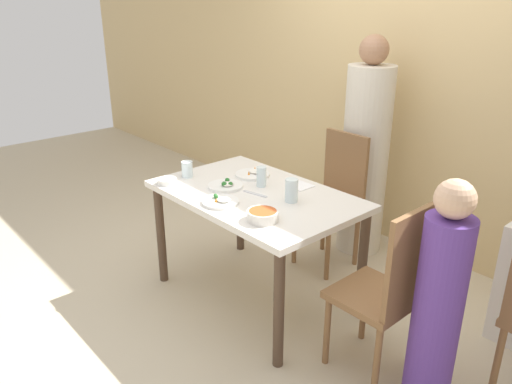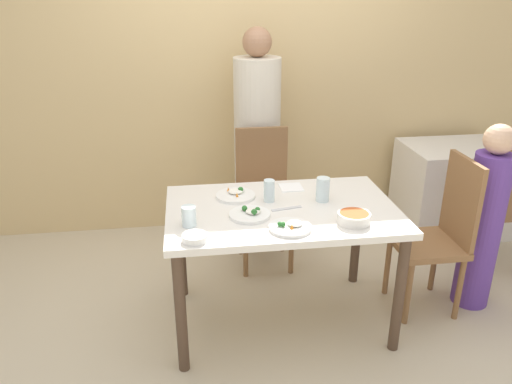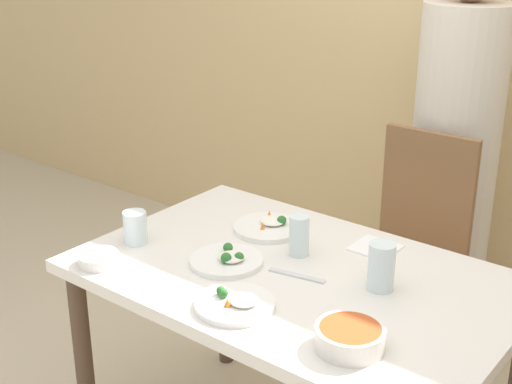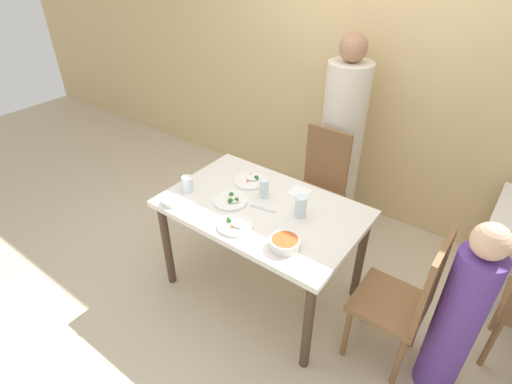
{
  "view_description": "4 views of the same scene",
  "coord_description": "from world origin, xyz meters",
  "px_view_note": "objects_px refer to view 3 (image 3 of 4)",
  "views": [
    {
      "loc": [
        2.2,
        -1.94,
        1.94
      ],
      "look_at": [
        0.11,
        -0.1,
        0.83
      ],
      "focal_mm": 35.0,
      "sensor_mm": 36.0,
      "label": 1
    },
    {
      "loc": [
        -0.51,
        -2.55,
        1.94
      ],
      "look_at": [
        -0.14,
        0.05,
        0.85
      ],
      "focal_mm": 35.0,
      "sensor_mm": 36.0,
      "label": 2
    },
    {
      "loc": [
        1.09,
        -1.58,
        1.78
      ],
      "look_at": [
        -0.12,
        -0.04,
        1.01
      ],
      "focal_mm": 50.0,
      "sensor_mm": 36.0,
      "label": 3
    },
    {
      "loc": [
        1.25,
        -1.74,
        2.32
      ],
      "look_at": [
        -0.01,
        -0.05,
        0.9
      ],
      "focal_mm": 28.0,
      "sensor_mm": 36.0,
      "label": 4
    }
  ],
  "objects_px": {
    "chair_adult_spot": "(410,254)",
    "bowl_curry": "(350,337)",
    "person_adult": "(452,173)",
    "plate_rice_adult": "(269,227)",
    "glass_water_tall": "(381,266)"
  },
  "relations": [
    {
      "from": "chair_adult_spot",
      "to": "bowl_curry",
      "type": "bearing_deg",
      "value": -72.22
    },
    {
      "from": "person_adult",
      "to": "bowl_curry",
      "type": "height_order",
      "value": "person_adult"
    },
    {
      "from": "plate_rice_adult",
      "to": "chair_adult_spot",
      "type": "bearing_deg",
      "value": 65.66
    },
    {
      "from": "chair_adult_spot",
      "to": "person_adult",
      "type": "distance_m",
      "value": 0.42
    },
    {
      "from": "bowl_curry",
      "to": "glass_water_tall",
      "type": "xyz_separation_m",
      "value": [
        -0.09,
        0.31,
        0.04
      ]
    },
    {
      "from": "chair_adult_spot",
      "to": "glass_water_tall",
      "type": "bearing_deg",
      "value": -71.3
    },
    {
      "from": "plate_rice_adult",
      "to": "glass_water_tall",
      "type": "distance_m",
      "value": 0.52
    },
    {
      "from": "chair_adult_spot",
      "to": "person_adult",
      "type": "bearing_deg",
      "value": 90.0
    },
    {
      "from": "chair_adult_spot",
      "to": "glass_water_tall",
      "type": "height_order",
      "value": "chair_adult_spot"
    },
    {
      "from": "glass_water_tall",
      "to": "bowl_curry",
      "type": "bearing_deg",
      "value": -74.33
    },
    {
      "from": "person_adult",
      "to": "bowl_curry",
      "type": "relative_size",
      "value": 9.5
    },
    {
      "from": "bowl_curry",
      "to": "chair_adult_spot",
      "type": "bearing_deg",
      "value": 107.78
    },
    {
      "from": "plate_rice_adult",
      "to": "person_adult",
      "type": "bearing_deg",
      "value": 74.11
    },
    {
      "from": "chair_adult_spot",
      "to": "bowl_curry",
      "type": "height_order",
      "value": "chair_adult_spot"
    },
    {
      "from": "chair_adult_spot",
      "to": "plate_rice_adult",
      "type": "distance_m",
      "value": 0.68
    }
  ]
}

